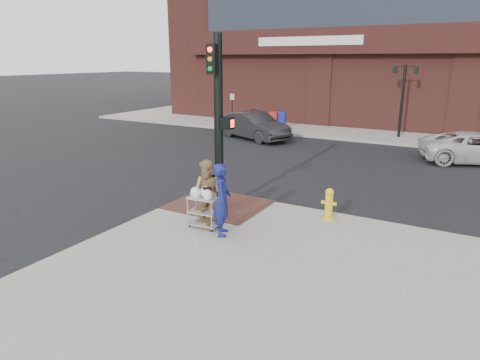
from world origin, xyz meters
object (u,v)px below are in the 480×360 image
Objects in this scene: minivan_white at (479,148)px; utility_cart at (204,209)px; traffic_signal_pole at (219,118)px; fire_hydrant at (329,204)px; lamp_post at (403,93)px; woman_blue at (222,200)px; sedan_dark at (254,126)px; pedestrian_tan at (208,193)px.

utility_cart is at bearing 133.42° from minivan_white.
traffic_signal_pole reaches higher than minivan_white.
fire_hydrant is (-3.39, -10.36, -0.07)m from minivan_white.
lamp_post is 3.59× the size of utility_cart.
woman_blue is 3.13m from fire_hydrant.
utility_cart is 1.24× the size of fire_hydrant.
traffic_signal_pole is 3.94m from fire_hydrant.
sedan_dark is 5.24× the size of fire_hydrant.
pedestrian_tan is at bearing -69.04° from traffic_signal_pole.
traffic_signal_pole reaches higher than sedan_dark.
lamp_post is 0.82× the size of minivan_white.
sedan_dark is at bearing -3.93° from woman_blue.
fire_hydrant is at bearing -69.11° from woman_blue.
woman_blue is 0.38× the size of minivan_white.
fire_hydrant is (0.72, -14.64, -2.01)m from lamp_post.
pedestrian_tan is at bearing -134.94° from sedan_dark.
sedan_dark is (-4.77, 11.19, -2.05)m from traffic_signal_pole.
pedestrian_tan is at bearing -96.65° from lamp_post.
traffic_signal_pole is 1.02× the size of minivan_white.
sedan_dark is (-7.25, -4.04, -1.84)m from lamp_post.
fire_hydrant is (2.66, 1.99, -0.43)m from pedestrian_tan.
fire_hydrant is at bearing 141.07° from minivan_white.
fire_hydrant is at bearing 36.56° from pedestrian_tan.
utility_cart is at bearing -135.32° from sedan_dark.
lamp_post is 17.06m from utility_cart.
minivan_white is at bearing 64.22° from utility_cart.
pedestrian_tan is (-1.94, -16.63, -1.58)m from lamp_post.
utility_cart is (-6.07, -12.56, -0.02)m from minivan_white.
woman_blue reaches higher than pedestrian_tan.
woman_blue is at bearing -130.44° from fire_hydrant.
traffic_signal_pole reaches higher than utility_cart.
sedan_dark reaches higher than utility_cart.
fire_hydrant is at bearing 10.45° from traffic_signal_pole.
sedan_dark is at bearing -150.86° from lamp_post.
minivan_white is (6.06, 12.35, -0.36)m from pedestrian_tan.
pedestrian_tan is 13.76m from minivan_white.
utility_cart is (-1.95, -16.84, -1.96)m from lamp_post.
lamp_post is 14.79m from fire_hydrant.
woman_blue reaches higher than minivan_white.
minivan_white is at bearing -68.98° from sedan_dark.
lamp_post is 8.50m from sedan_dark.
fire_hydrant is at bearing 39.46° from utility_cart.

